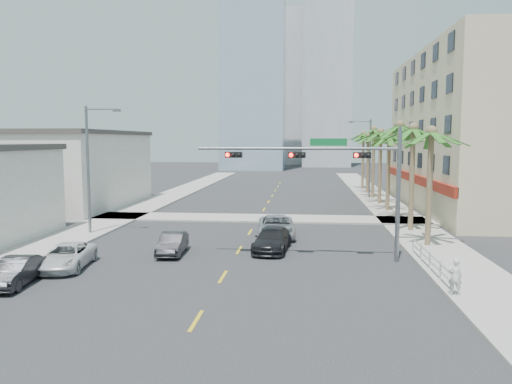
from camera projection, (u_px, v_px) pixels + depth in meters
ground at (207, 303)px, 20.41m from camera, size 260.00×260.00×0.00m
sidewalk_right at (408, 225)px, 39.01m from camera, size 4.00×120.00×0.15m
sidewalk_left at (112, 220)px, 41.38m from camera, size 4.00×120.00×0.15m
sidewalk_cross at (258, 218)px, 42.17m from camera, size 80.00×4.00×0.15m
building_right at (497, 131)px, 47.15m from camera, size 15.25×28.00×15.00m
building_left_far at (69, 171)px, 49.68m from camera, size 11.00×18.00×7.20m
tower_far_left at (254, 63)px, 112.74m from camera, size 14.00×14.00×48.00m
tower_far_right at (327, 47)px, 125.29m from camera, size 12.00×12.00×60.00m
tower_far_center at (282, 90)px, 142.25m from camera, size 16.00×16.00×42.00m
traffic_signal_mast at (339, 170)px, 27.18m from camera, size 11.12×0.54×7.20m
palm_tree_0 at (431, 133)px, 30.41m from camera, size 4.80×4.80×7.80m
palm_tree_1 at (413, 129)px, 35.52m from camera, size 4.80×4.80×8.16m
palm_tree_2 at (400, 126)px, 40.63m from camera, size 4.80×4.80×8.52m
palm_tree_3 at (389, 136)px, 45.85m from camera, size 4.80×4.80×7.80m
palm_tree_4 at (381, 133)px, 50.96m from camera, size 4.80×4.80×8.16m
palm_tree_5 at (374, 130)px, 56.07m from camera, size 4.80×4.80×8.52m
palm_tree_6 at (368, 137)px, 61.29m from camera, size 4.80×4.80×7.80m
palm_tree_7 at (363, 134)px, 66.40m from camera, size 4.80×4.80×8.16m
streetlight_left at (91, 163)px, 34.83m from camera, size 2.55×0.25×9.00m
streetlight_right at (368, 154)px, 56.41m from camera, size 2.55×0.25×9.00m
guardrail at (430, 259)px, 25.26m from camera, size 0.08×8.08×1.00m
car_parked_mid at (15, 272)px, 22.90m from camera, size 1.80×4.02×1.28m
car_parked_far at (66, 256)px, 25.94m from camera, size 2.68×4.82×1.27m
car_lane_left at (172, 244)px, 29.18m from camera, size 1.58×3.88×1.25m
car_lane_center at (276, 226)px, 34.34m from camera, size 2.89×5.48×1.47m
car_lane_right at (272, 239)px, 30.09m from camera, size 2.34×4.93×1.39m
pedestrian at (455, 277)px, 21.00m from camera, size 0.58×0.40×1.56m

